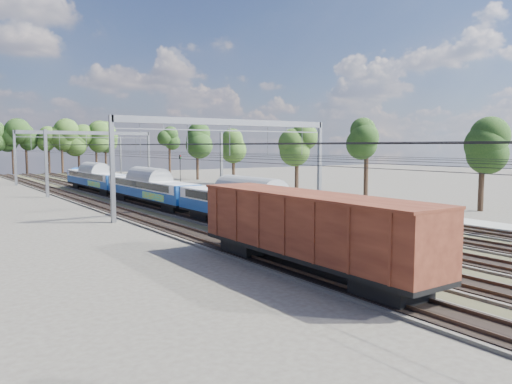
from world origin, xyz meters
TOP-DOWN VIEW (x-y plane):
  - track_bed at (-0.00, 45.00)m, footprint 21.00×130.00m
  - platform at (12.00, 20.00)m, footprint 3.00×70.00m
  - catenary at (0.33, 52.69)m, footprint 25.65×130.00m
  - tree_belt at (6.87, 91.55)m, footprint 40.32×101.47m
  - emu_train at (-4.50, 38.82)m, footprint 2.76×58.42m
  - freight_boxcar at (-9.00, 7.87)m, footprint 3.16×15.28m
  - worker at (0.75, 49.12)m, footprint 0.46×0.69m
  - signal_near at (3.16, 73.16)m, footprint 0.37×0.34m
  - signal_far at (8.38, 58.16)m, footprint 0.36×0.34m

SIDE VIEW (x-z plane):
  - track_bed at x=0.00m, z-range -0.07..0.27m
  - platform at x=12.00m, z-range 0.00..0.30m
  - worker at x=0.75m, z-range 0.00..1.88m
  - emu_train at x=-4.50m, z-range 0.36..4.39m
  - freight_boxcar at x=-9.00m, z-range 0.43..4.37m
  - signal_far at x=8.38m, z-range 0.67..5.72m
  - signal_near at x=3.16m, z-range 0.70..5.94m
  - catenary at x=0.33m, z-range 1.90..10.90m
  - tree_belt at x=6.87m, z-range 2.17..13.70m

